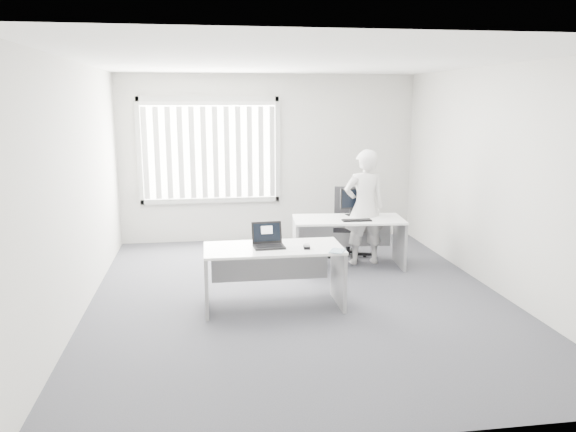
{
  "coord_description": "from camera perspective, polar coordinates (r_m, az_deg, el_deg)",
  "views": [
    {
      "loc": [
        -1.11,
        -6.46,
        2.37
      ],
      "look_at": [
        -0.11,
        0.15,
        0.99
      ],
      "focal_mm": 35.0,
      "sensor_mm": 36.0,
      "label": 1
    }
  ],
  "objects": [
    {
      "name": "ground",
      "position": [
        6.97,
        1.08,
        -8.21
      ],
      "size": [
        6.0,
        6.0,
        0.0
      ],
      "primitive_type": "plane",
      "color": "#4E4E55",
      "rests_on": "ground"
    },
    {
      "name": "wall_back",
      "position": [
        9.57,
        -1.92,
        5.86
      ],
      "size": [
        5.0,
        0.02,
        2.8
      ],
      "primitive_type": "cube",
      "color": "beige",
      "rests_on": "ground"
    },
    {
      "name": "wall_front",
      "position": [
        3.76,
        8.88,
        -3.46
      ],
      "size": [
        5.0,
        0.02,
        2.8
      ],
      "primitive_type": "cube",
      "color": "beige",
      "rests_on": "ground"
    },
    {
      "name": "wall_left",
      "position": [
        6.67,
        -20.56,
        2.57
      ],
      "size": [
        0.02,
        6.0,
        2.8
      ],
      "primitive_type": "cube",
      "color": "beige",
      "rests_on": "ground"
    },
    {
      "name": "wall_right",
      "position": [
        7.46,
        20.45,
        3.47
      ],
      "size": [
        0.02,
        6.0,
        2.8
      ],
      "primitive_type": "cube",
      "color": "beige",
      "rests_on": "ground"
    },
    {
      "name": "ceiling",
      "position": [
        6.56,
        1.18,
        15.43
      ],
      "size": [
        5.0,
        6.0,
        0.02
      ],
      "primitive_type": "cube",
      "color": "white",
      "rests_on": "wall_back"
    },
    {
      "name": "window",
      "position": [
        9.45,
        -7.97,
        6.6
      ],
      "size": [
        2.32,
        0.06,
        1.76
      ],
      "primitive_type": "cube",
      "color": "#B6B6B2",
      "rests_on": "wall_back"
    },
    {
      "name": "blinds",
      "position": [
        9.39,
        -7.96,
        6.38
      ],
      "size": [
        2.2,
        0.1,
        1.5
      ],
      "primitive_type": null,
      "color": "white",
      "rests_on": "wall_back"
    },
    {
      "name": "desk_near",
      "position": [
        6.49,
        -1.49,
        -4.88
      ],
      "size": [
        1.59,
        0.75,
        0.72
      ],
      "rotation": [
        0.0,
        0.0,
        -0.01
      ],
      "color": "white",
      "rests_on": "ground"
    },
    {
      "name": "desk_far",
      "position": [
        8.11,
        6.13,
        -1.62
      ],
      "size": [
        1.62,
        0.87,
        0.71
      ],
      "rotation": [
        0.0,
        0.0,
        -0.09
      ],
      "color": "white",
      "rests_on": "ground"
    },
    {
      "name": "office_chair",
      "position": [
        8.72,
        6.12,
        -1.92
      ],
      "size": [
        0.73,
        0.73,
        1.06
      ],
      "rotation": [
        0.0,
        0.0,
        -0.24
      ],
      "color": "black",
      "rests_on": "ground"
    },
    {
      "name": "person",
      "position": [
        8.24,
        7.76,
        0.89
      ],
      "size": [
        0.63,
        0.43,
        1.69
      ],
      "primitive_type": "imported",
      "rotation": [
        0.0,
        0.0,
        3.19
      ],
      "color": "silver",
      "rests_on": "ground"
    },
    {
      "name": "laptop",
      "position": [
        6.38,
        -1.94,
        -2.05
      ],
      "size": [
        0.37,
        0.33,
        0.27
      ],
      "primitive_type": null,
      "rotation": [
        0.0,
        0.0,
        0.06
      ],
      "color": "black",
      "rests_on": "desk_near"
    },
    {
      "name": "paper_sheet",
      "position": [
        6.38,
        1.16,
        -3.31
      ],
      "size": [
        0.33,
        0.25,
        0.0
      ],
      "primitive_type": "cube",
      "rotation": [
        0.0,
        0.0,
        0.11
      ],
      "color": "silver",
      "rests_on": "desk_near"
    },
    {
      "name": "mouse",
      "position": [
        6.37,
        1.91,
        -3.1
      ],
      "size": [
        0.08,
        0.13,
        0.05
      ],
      "primitive_type": null,
      "rotation": [
        0.0,
        0.0,
        -0.11
      ],
      "color": "#B5B5B7",
      "rests_on": "paper_sheet"
    },
    {
      "name": "booklet",
      "position": [
        6.28,
        5.03,
        -3.55
      ],
      "size": [
        0.23,
        0.25,
        0.01
      ],
      "primitive_type": "cube",
      "rotation": [
        0.0,
        0.0,
        -0.46
      ],
      "color": "silver",
      "rests_on": "desk_near"
    },
    {
      "name": "keyboard",
      "position": [
        7.91,
        7.0,
        -0.43
      ],
      "size": [
        0.41,
        0.15,
        0.02
      ],
      "primitive_type": "cube",
      "rotation": [
        0.0,
        0.0,
        -0.03
      ],
      "color": "black",
      "rests_on": "desk_far"
    },
    {
      "name": "monitor",
      "position": [
        8.28,
        6.58,
        1.46
      ],
      "size": [
        0.42,
        0.21,
        0.4
      ],
      "primitive_type": null,
      "rotation": [
        0.0,
        0.0,
        0.23
      ],
      "color": "black",
      "rests_on": "desk_far"
    }
  ]
}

